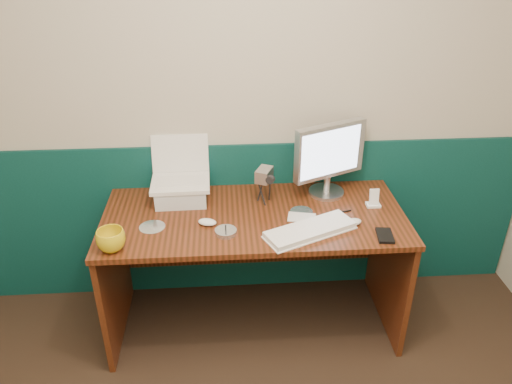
{
  "coord_description": "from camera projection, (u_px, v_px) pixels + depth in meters",
  "views": [
    {
      "loc": [
        -0.08,
        -0.87,
        2.12
      ],
      "look_at": [
        0.07,
        1.23,
        0.97
      ],
      "focal_mm": 35.0,
      "sensor_mm": 36.0,
      "label": 1
    }
  ],
  "objects": [
    {
      "name": "monitor",
      "position": [
        329.0,
        159.0,
        2.74
      ],
      "size": [
        0.44,
        0.29,
        0.43
      ],
      "primitive_type": null,
      "rotation": [
        0.0,
        0.0,
        0.43
      ],
      "color": "silver",
      "rests_on": "desk"
    },
    {
      "name": "cd_spindle",
      "position": [
        226.0,
        232.0,
        2.47
      ],
      "size": [
        0.11,
        0.11,
        0.02
      ],
      "primitive_type": "cylinder",
      "color": "silver",
      "rests_on": "desk"
    },
    {
      "name": "music_player",
      "position": [
        374.0,
        197.0,
        2.69
      ],
      "size": [
        0.05,
        0.03,
        0.09
      ],
      "primitive_type": "cube",
      "rotation": [
        -0.17,
        0.0,
        0.01
      ],
      "color": "white",
      "rests_on": "dock"
    },
    {
      "name": "cd_loose_a",
      "position": [
        152.0,
        227.0,
        2.53
      ],
      "size": [
        0.13,
        0.13,
        0.0
      ],
      "primitive_type": "cylinder",
      "color": "silver",
      "rests_on": "desk"
    },
    {
      "name": "pen",
      "position": [
        339.0,
        212.0,
        2.65
      ],
      "size": [
        0.13,
        0.04,
        0.01
      ],
      "primitive_type": "cylinder",
      "rotation": [
        0.0,
        1.57,
        0.26
      ],
      "color": "black",
      "rests_on": "desk"
    },
    {
      "name": "back_wall",
      "position": [
        237.0,
        102.0,
        2.72
      ],
      "size": [
        3.5,
        0.04,
        2.5
      ],
      "primitive_type": "cube",
      "color": "#BAB19D",
      "rests_on": "ground"
    },
    {
      "name": "wainscot",
      "position": [
        239.0,
        220.0,
        3.07
      ],
      "size": [
        3.48,
        0.02,
        1.0
      ],
      "primitive_type": "cube",
      "color": "#073230",
      "rests_on": "ground"
    },
    {
      "name": "laptop",
      "position": [
        179.0,
        163.0,
        2.67
      ],
      "size": [
        0.32,
        0.25,
        0.26
      ],
      "primitive_type": null,
      "rotation": [
        0.0,
        0.0,
        0.02
      ],
      "color": "white",
      "rests_on": "laptop_riser"
    },
    {
      "name": "pda",
      "position": [
        385.0,
        236.0,
        2.45
      ],
      "size": [
        0.09,
        0.14,
        0.01
      ],
      "primitive_type": "cube",
      "rotation": [
        0.0,
        0.0,
        -0.12
      ],
      "color": "black",
      "rests_on": "desk"
    },
    {
      "name": "papers",
      "position": [
        302.0,
        217.0,
        2.61
      ],
      "size": [
        0.16,
        0.12,
        0.0
      ],
      "primitive_type": "cube",
      "rotation": [
        0.0,
        0.0,
        -0.22
      ],
      "color": "white",
      "rests_on": "desk"
    },
    {
      "name": "dock",
      "position": [
        373.0,
        205.0,
        2.72
      ],
      "size": [
        0.08,
        0.06,
        0.01
      ],
      "primitive_type": "cube",
      "rotation": [
        0.0,
        0.0,
        0.01
      ],
      "color": "white",
      "rests_on": "desk"
    },
    {
      "name": "keyboard",
      "position": [
        310.0,
        231.0,
        2.48
      ],
      "size": [
        0.48,
        0.33,
        0.03
      ],
      "primitive_type": "cube",
      "rotation": [
        0.0,
        0.0,
        0.43
      ],
      "color": "white",
      "rests_on": "desk"
    },
    {
      "name": "desk",
      "position": [
        254.0,
        272.0,
        2.82
      ],
      "size": [
        1.6,
        0.7,
        0.75
      ],
      "primitive_type": "cube",
      "color": "#351A09",
      "rests_on": "ground"
    },
    {
      "name": "mug",
      "position": [
        111.0,
        240.0,
        2.33
      ],
      "size": [
        0.16,
        0.16,
        0.11
      ],
      "primitive_type": "imported",
      "rotation": [
        0.0,
        0.0,
        -0.25
      ],
      "color": "gold",
      "rests_on": "desk"
    },
    {
      "name": "mouse_left",
      "position": [
        207.0,
        222.0,
        2.54
      ],
      "size": [
        0.11,
        0.08,
        0.03
      ],
      "primitive_type": "ellipsoid",
      "rotation": [
        0.0,
        0.0,
        -0.3
      ],
      "color": "white",
      "rests_on": "desk"
    },
    {
      "name": "laptop_riser",
      "position": [
        181.0,
        193.0,
        2.75
      ],
      "size": [
        0.28,
        0.24,
        0.09
      ],
      "primitive_type": "cube",
      "rotation": [
        0.0,
        0.0,
        0.02
      ],
      "color": "silver",
      "rests_on": "desk"
    },
    {
      "name": "camcorder",
      "position": [
        264.0,
        184.0,
        2.71
      ],
      "size": [
        0.15,
        0.17,
        0.22
      ],
      "primitive_type": null,
      "rotation": [
        0.0,
        0.0,
        -0.43
      ],
      "color": "silver",
      "rests_on": "desk"
    },
    {
      "name": "cd_loose_b",
      "position": [
        301.0,
        211.0,
        2.67
      ],
      "size": [
        0.12,
        0.12,
        0.0
      ],
      "primitive_type": "cylinder",
      "color": "silver",
      "rests_on": "desk"
    },
    {
      "name": "mouse_right",
      "position": [
        353.0,
        222.0,
        2.54
      ],
      "size": [
        0.11,
        0.08,
        0.03
      ],
      "primitive_type": "ellipsoid",
      "rotation": [
        0.0,
        0.0,
        0.27
      ],
      "color": "silver",
      "rests_on": "desk"
    }
  ]
}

